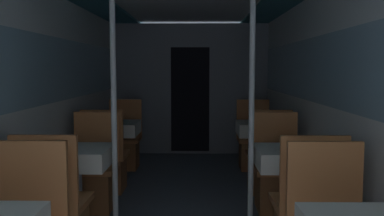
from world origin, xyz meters
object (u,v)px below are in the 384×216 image
at_px(support_pole_left_1, 114,109).
at_px(dining_table_right_1, 290,162).
at_px(chair_left_far_1, 93,181).
at_px(dining_table_left_2, 116,131).
at_px(dining_table_right_2, 260,131).
at_px(chair_left_near_2, 106,167).
at_px(chair_right_far_2, 254,148).
at_px(dining_table_left_1, 76,161).
at_px(chair_left_far_2, 124,148).
at_px(chair_right_far_1, 277,182).
at_px(chair_right_near_2, 267,167).
at_px(support_pole_right_1, 252,109).

bearing_deg(support_pole_left_1, dining_table_right_1, 0.00).
xyz_separation_m(chair_left_far_1, dining_table_left_2, (0.00, 1.20, 0.33)).
height_order(dining_table_right_1, dining_table_right_2, same).
relative_size(chair_left_near_2, dining_table_right_1, 1.32).
distance_m(dining_table_right_2, chair_right_far_2, 0.68).
bearing_deg(dining_table_left_1, chair_left_far_2, 90.00).
bearing_deg(chair_left_near_2, dining_table_left_1, -90.00).
relative_size(dining_table_left_2, chair_right_far_1, 0.76).
relative_size(dining_table_left_2, chair_left_far_2, 0.76).
bearing_deg(support_pole_left_1, dining_table_left_2, 100.77).
height_order(chair_left_far_2, dining_table_right_2, chair_left_far_2).
bearing_deg(chair_right_far_1, dining_table_left_1, 17.43).
bearing_deg(chair_left_far_1, dining_table_left_2, -90.00).
bearing_deg(dining_table_right_1, chair_left_far_2, 128.22).
distance_m(dining_table_left_1, support_pole_left_1, 0.57).
xyz_separation_m(support_pole_left_1, dining_table_right_1, (1.53, 0.00, -0.46)).
relative_size(chair_left_near_2, chair_right_far_1, 1.00).
distance_m(chair_left_near_2, chair_right_far_1, 1.97).
bearing_deg(chair_left_far_2, dining_table_right_2, 162.57).
bearing_deg(chair_right_near_2, dining_table_left_2, 162.57).
distance_m(support_pole_left_1, dining_table_left_2, 1.88).
bearing_deg(chair_left_far_2, support_pole_right_1, 122.80).
relative_size(dining_table_left_2, support_pole_right_1, 0.34).
relative_size(chair_left_far_1, dining_table_right_2, 1.32).
relative_size(dining_table_left_1, dining_table_right_1, 1.00).
height_order(dining_table_left_2, chair_right_near_2, chair_right_near_2).
bearing_deg(chair_left_far_1, chair_right_far_1, -180.00).
bearing_deg(chair_right_near_2, dining_table_right_1, -90.00).
bearing_deg(support_pole_right_1, dining_table_left_2, 130.56).
relative_size(support_pole_left_1, chair_right_near_2, 2.22).
height_order(chair_left_far_2, chair_right_near_2, same).
distance_m(dining_table_left_1, chair_left_far_2, 2.40).
bearing_deg(dining_table_left_1, chair_right_far_2, 51.78).
xyz_separation_m(chair_left_far_2, support_pole_right_1, (1.53, -2.38, 0.80)).
bearing_deg(support_pole_left_1, chair_right_far_1, 20.99).
xyz_separation_m(dining_table_left_1, dining_table_left_2, (0.00, 1.79, 0.00)).
relative_size(chair_left_far_2, chair_right_far_1, 1.00).
distance_m(chair_left_far_1, chair_right_near_2, 1.97).
xyz_separation_m(chair_left_far_1, support_pole_left_1, (0.34, -0.59, 0.80)).
height_order(chair_left_far_1, chair_left_near_2, same).
bearing_deg(chair_left_far_1, support_pole_left_1, 120.07).
xyz_separation_m(dining_table_left_1, chair_right_far_2, (1.87, 2.38, -0.33)).
bearing_deg(chair_left_near_2, chair_right_far_2, 32.12).
relative_size(chair_left_far_1, chair_left_far_2, 1.00).
bearing_deg(dining_table_right_2, dining_table_left_1, -136.29).
bearing_deg(chair_right_near_2, chair_left_near_2, 180.00).
height_order(dining_table_right_1, chair_right_near_2, chair_right_near_2).
height_order(support_pole_left_1, chair_right_far_2, support_pole_left_1).
distance_m(chair_left_far_1, dining_table_right_1, 1.99).
distance_m(dining_table_left_2, chair_right_far_1, 2.25).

